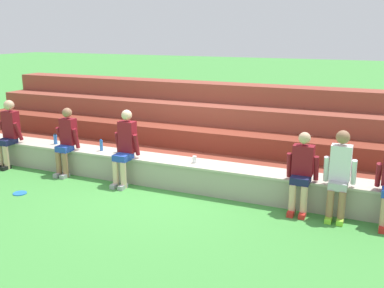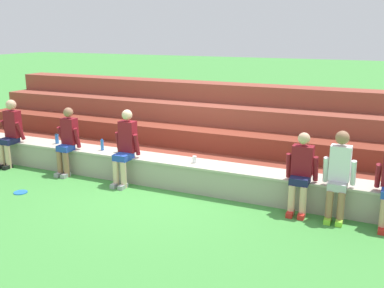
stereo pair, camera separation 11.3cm
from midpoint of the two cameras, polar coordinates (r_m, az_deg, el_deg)
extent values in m
plane|color=#428E3D|center=(8.37, -4.29, -5.82)|extent=(80.00, 80.00, 0.00)
cube|color=#A8A08E|center=(8.52, -3.44, -3.61)|extent=(9.66, 0.56, 0.51)
cube|color=#BCB39F|center=(8.45, -3.46, -2.06)|extent=(9.70, 0.60, 0.04)
cube|color=brown|center=(9.13, -1.43, -2.65)|extent=(11.51, 0.64, 0.42)
cube|color=maroon|center=(9.63, 0.19, -0.43)|extent=(11.51, 0.64, 0.84)
cube|color=brown|center=(10.15, 1.64, 1.57)|extent=(11.51, 0.64, 1.26)
cube|color=brown|center=(10.69, 2.96, 3.37)|extent=(11.51, 0.64, 1.68)
cylinder|color=#DBAD89|center=(10.40, -23.78, -1.50)|extent=(0.11, 0.11, 0.51)
cylinder|color=#DBAD89|center=(10.26, -23.08, -1.62)|extent=(0.11, 0.11, 0.51)
cube|color=black|center=(10.29, -23.12, -2.83)|extent=(0.10, 0.22, 0.08)
cube|color=#191E47|center=(10.35, -23.01, 0.30)|extent=(0.30, 0.36, 0.12)
cube|color=maroon|center=(10.38, -22.57, 2.34)|extent=(0.33, 0.20, 0.58)
sphere|color=#DBAD89|center=(10.31, -22.80, 4.63)|extent=(0.22, 0.22, 0.22)
cylinder|color=maroon|center=(10.55, -23.40, 1.71)|extent=(0.08, 0.22, 0.42)
cylinder|color=maroon|center=(10.24, -21.74, 1.52)|extent=(0.08, 0.22, 0.42)
cylinder|color=#996B4C|center=(9.40, -17.10, -2.50)|extent=(0.11, 0.11, 0.51)
cylinder|color=#996B4C|center=(9.29, -16.33, -2.63)|extent=(0.11, 0.11, 0.51)
cube|color=#99999E|center=(9.43, -17.17, -3.82)|extent=(0.10, 0.22, 0.08)
cube|color=#99999E|center=(9.33, -16.39, -3.97)|extent=(0.10, 0.22, 0.08)
cube|color=#2347B2|center=(9.34, -16.42, -0.56)|extent=(0.27, 0.28, 0.12)
cube|color=maroon|center=(9.38, -15.95, 1.57)|extent=(0.30, 0.20, 0.54)
sphere|color=#996B4C|center=(9.31, -16.12, 3.89)|extent=(0.20, 0.20, 0.20)
cylinder|color=maroon|center=(9.52, -16.91, 0.93)|extent=(0.08, 0.21, 0.42)
cylinder|color=maroon|center=(9.27, -15.02, 0.71)|extent=(0.08, 0.17, 0.43)
cylinder|color=beige|center=(8.51, -10.18, -3.85)|extent=(0.11, 0.11, 0.51)
cylinder|color=beige|center=(8.41, -9.20, -4.01)|extent=(0.11, 0.11, 0.51)
cube|color=#99999E|center=(8.54, -10.26, -5.30)|extent=(0.10, 0.22, 0.08)
cube|color=#99999E|center=(8.45, -9.29, -5.47)|extent=(0.10, 0.22, 0.08)
cube|color=#2347B2|center=(8.49, -9.23, -1.65)|extent=(0.28, 0.36, 0.12)
cube|color=maroon|center=(8.54, -8.69, 0.93)|extent=(0.31, 0.20, 0.60)
sphere|color=beige|center=(8.45, -8.79, 3.70)|extent=(0.20, 0.20, 0.20)
cylinder|color=maroon|center=(8.67, -9.87, 0.17)|extent=(0.08, 0.15, 0.43)
cylinder|color=maroon|center=(8.45, -7.54, -0.11)|extent=(0.08, 0.17, 0.43)
cylinder|color=#DBAD89|center=(7.32, 12.33, -7.02)|extent=(0.11, 0.11, 0.51)
cylinder|color=#DBAD89|center=(7.29, 13.74, -7.19)|extent=(0.11, 0.11, 0.51)
cube|color=red|center=(7.37, 12.18, -8.69)|extent=(0.10, 0.22, 0.08)
cube|color=red|center=(7.34, 13.58, -8.87)|extent=(0.10, 0.22, 0.08)
cube|color=#191E47|center=(7.31, 13.36, -4.51)|extent=(0.30, 0.31, 0.12)
cube|color=maroon|center=(7.35, 13.69, -1.99)|extent=(0.33, 0.20, 0.49)
sphere|color=#DBAD89|center=(7.26, 13.86, 0.73)|extent=(0.19, 0.19, 0.19)
cylinder|color=maroon|center=(7.40, 11.98, -2.67)|extent=(0.08, 0.15, 0.43)
cylinder|color=maroon|center=(7.33, 15.26, -3.03)|extent=(0.08, 0.17, 0.43)
cylinder|color=#996B4C|center=(7.24, 16.89, -7.58)|extent=(0.11, 0.11, 0.51)
cylinder|color=#996B4C|center=(7.22, 18.25, -7.74)|extent=(0.11, 0.11, 0.51)
cube|color=#8CD833|center=(7.28, 16.72, -9.27)|extent=(0.10, 0.22, 0.08)
cube|color=#8CD833|center=(7.27, 18.08, -9.43)|extent=(0.10, 0.22, 0.08)
cube|color=#B2B2B7|center=(7.24, 17.88, -5.02)|extent=(0.28, 0.31, 0.12)
cube|color=white|center=(7.24, 18.17, -2.28)|extent=(0.31, 0.20, 0.56)
sphere|color=#996B4C|center=(7.14, 18.43, 0.83)|extent=(0.21, 0.21, 0.21)
cylinder|color=white|center=(7.28, 16.47, -3.09)|extent=(0.08, 0.16, 0.43)
cylinder|color=white|center=(7.24, 19.70, -3.44)|extent=(0.08, 0.18, 0.43)
cylinder|color=tan|center=(7.19, 23.05, -8.31)|extent=(0.11, 0.11, 0.51)
cube|color=red|center=(7.23, 22.87, -10.01)|extent=(0.10, 0.22, 0.08)
cylinder|color=maroon|center=(7.29, 22.44, -3.67)|extent=(0.08, 0.23, 0.42)
cylinder|color=blue|center=(8.98, -9.80, -0.25)|extent=(0.07, 0.07, 0.26)
cylinder|color=white|center=(8.95, -9.84, 0.61)|extent=(0.04, 0.04, 0.02)
cylinder|color=blue|center=(9.96, -17.49, 0.57)|extent=(0.07, 0.07, 0.20)
cylinder|color=black|center=(9.94, -17.53, 1.19)|extent=(0.04, 0.04, 0.02)
cylinder|color=blue|center=(9.18, -11.94, -0.19)|extent=(0.06, 0.06, 0.21)
cylinder|color=blue|center=(9.15, -11.98, 0.52)|extent=(0.04, 0.04, 0.02)
cylinder|color=white|center=(8.17, -0.08, -1.99)|extent=(0.08, 0.08, 0.13)
cylinder|color=blue|center=(8.73, -21.63, -5.92)|extent=(0.24, 0.24, 0.02)
camera|label=1|loc=(0.06, -90.40, -0.10)|focal=41.44mm
camera|label=2|loc=(0.06, 89.60, 0.10)|focal=41.44mm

